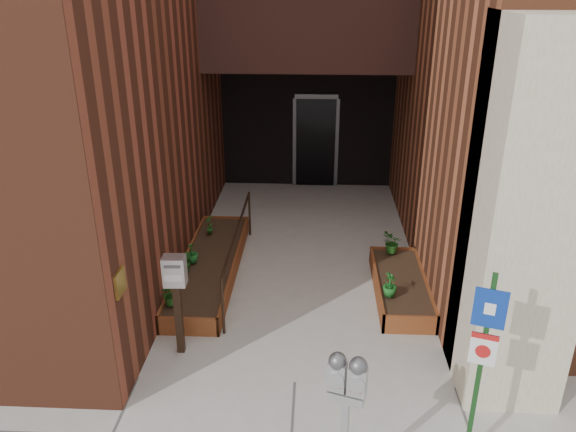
# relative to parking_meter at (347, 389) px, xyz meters

# --- Properties ---
(ground) EXTENTS (80.00, 80.00, 0.00)m
(ground) POSITION_rel_parking_meter_xyz_m (-0.53, 1.56, -1.26)
(ground) COLOR #9E9991
(ground) RESTS_ON ground
(planter_left) EXTENTS (0.90, 3.60, 0.30)m
(planter_left) POSITION_rel_parking_meter_xyz_m (-2.08, 4.26, -1.12)
(planter_left) COLOR brown
(planter_left) RESTS_ON ground
(planter_right) EXTENTS (0.80, 2.20, 0.30)m
(planter_right) POSITION_rel_parking_meter_xyz_m (1.07, 3.76, -1.12)
(planter_right) COLOR brown
(planter_right) RESTS_ON ground
(handrail) EXTENTS (0.04, 3.34, 0.90)m
(handrail) POSITION_rel_parking_meter_xyz_m (-1.58, 4.21, -0.51)
(handrail) COLOR black
(handrail) RESTS_ON ground
(parking_meter) EXTENTS (0.38, 0.23, 1.62)m
(parking_meter) POSITION_rel_parking_meter_xyz_m (0.00, 0.00, 0.00)
(parking_meter) COLOR #A0A1A3
(parking_meter) RESTS_ON ground
(sign_post) EXTENTS (0.30, 0.12, 2.23)m
(sign_post) POSITION_rel_parking_meter_xyz_m (1.33, 0.45, 0.11)
(sign_post) COLOR #163D17
(sign_post) RESTS_ON ground
(payment_dropbox) EXTENTS (0.29, 0.23, 1.44)m
(payment_dropbox) POSITION_rel_parking_meter_xyz_m (-2.09, 2.12, -0.21)
(payment_dropbox) COLOR black
(payment_dropbox) RESTS_ON ground
(shrub_left_a) EXTENTS (0.41, 0.41, 0.32)m
(shrub_left_a) POSITION_rel_parking_meter_xyz_m (-2.38, 2.82, -0.79)
(shrub_left_a) COLOR #1D4E16
(shrub_left_a) RESTS_ON planter_left
(shrub_left_b) EXTENTS (0.22, 0.22, 0.33)m
(shrub_left_b) POSITION_rel_parking_meter_xyz_m (-2.38, 3.80, -0.79)
(shrub_left_b) COLOR #195117
(shrub_left_b) RESTS_ON planter_left
(shrub_left_c) EXTENTS (0.28, 0.28, 0.35)m
(shrub_left_c) POSITION_rel_parking_meter_xyz_m (-2.34, 4.13, -0.78)
(shrub_left_c) COLOR #1A5C20
(shrub_left_c) RESTS_ON planter_left
(shrub_left_d) EXTENTS (0.23, 0.23, 0.37)m
(shrub_left_d) POSITION_rel_parking_meter_xyz_m (-2.25, 5.25, -0.77)
(shrub_left_d) COLOR #205E1B
(shrub_left_d) RESTS_ON planter_left
(shrub_right_a) EXTENTS (0.22, 0.22, 0.38)m
(shrub_right_a) POSITION_rel_parking_meter_xyz_m (0.82, 3.22, -0.77)
(shrub_right_a) COLOR #1C6320
(shrub_right_a) RESTS_ON planter_right
(shrub_right_b) EXTENTS (0.17, 0.17, 0.30)m
(shrub_right_b) POSITION_rel_parking_meter_xyz_m (0.82, 3.32, -0.80)
(shrub_right_b) COLOR #235919
(shrub_right_b) RESTS_ON planter_right
(shrub_right_c) EXTENTS (0.45, 0.45, 0.38)m
(shrub_right_c) POSITION_rel_parking_meter_xyz_m (1.02, 4.62, -0.77)
(shrub_right_c) COLOR #1F5819
(shrub_right_c) RESTS_ON planter_right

